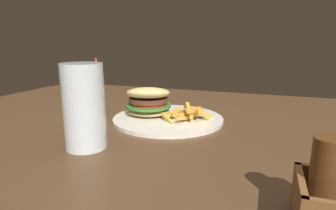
{
  "coord_description": "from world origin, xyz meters",
  "views": [
    {
      "loc": [
        -0.27,
        0.6,
        0.94
      ],
      "look_at": [
        -0.01,
        -0.12,
        0.76
      ],
      "focal_mm": 30.0,
      "sensor_mm": 36.0,
      "label": 1
    }
  ],
  "objects": [
    {
      "name": "juice_glass",
      "position": [
        0.21,
        -0.08,
        0.78
      ],
      "size": [
        0.07,
        0.07,
        0.17
      ],
      "color": "silver",
      "rests_on": "dining_table"
    },
    {
      "name": "spoon",
      "position": [
        0.14,
        0.03,
        0.72
      ],
      "size": [
        0.11,
        0.14,
        0.01
      ],
      "rotation": [
        0.0,
        0.0,
        2.15
      ],
      "color": "silver",
      "rests_on": "dining_table"
    },
    {
      "name": "meal_plate_near",
      "position": [
        0.02,
        -0.11,
        0.75
      ],
      "size": [
        0.31,
        0.31,
        0.1
      ],
      "color": "silver",
      "rests_on": "dining_table"
    },
    {
      "name": "beer_glass",
      "position": [
        0.09,
        0.13,
        0.8
      ],
      "size": [
        0.09,
        0.09,
        0.18
      ],
      "color": "silver",
      "rests_on": "dining_table"
    },
    {
      "name": "dining_table",
      "position": [
        0.0,
        0.0,
        0.61
      ],
      "size": [
        1.47,
        1.24,
        0.72
      ],
      "color": "#4C331E",
      "rests_on": "ground_plane"
    }
  ]
}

